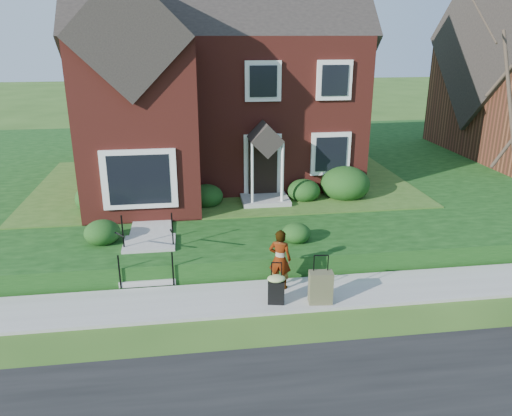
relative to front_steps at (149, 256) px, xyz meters
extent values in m
plane|color=#2D5119|center=(2.50, -1.84, -0.47)|extent=(120.00, 120.00, 0.00)
cube|color=#9E9B93|center=(2.50, -1.84, -0.43)|extent=(60.00, 1.60, 0.08)
cube|color=#10350E|center=(6.50, 9.06, -0.17)|extent=(44.00, 20.00, 0.60)
cube|color=#9E9B93|center=(0.00, 3.16, 0.16)|extent=(1.20, 6.00, 0.06)
cube|color=maroon|center=(2.50, 8.16, 2.83)|extent=(10.00, 8.00, 5.40)
cube|color=maroon|center=(-0.30, 3.36, 2.83)|extent=(3.60, 2.40, 5.40)
cube|color=white|center=(-0.30, 2.21, 1.53)|extent=(2.20, 0.30, 1.80)
cube|color=black|center=(3.70, 4.10, 1.18)|extent=(1.00, 0.12, 2.10)
cube|color=black|center=(6.10, 4.11, 1.63)|extent=(1.40, 0.10, 1.50)
cube|color=#9E9B93|center=(0.00, -0.84, -0.32)|extent=(1.40, 0.30, 0.15)
cube|color=#9E9B93|center=(0.00, -0.54, -0.17)|extent=(1.40, 0.30, 0.15)
cube|color=#9E9B93|center=(0.00, -0.24, -0.02)|extent=(1.40, 0.30, 0.15)
cube|color=#9E9B93|center=(0.00, 0.06, 0.13)|extent=(1.40, 0.30, 0.15)
cube|color=#9E9B93|center=(0.00, 0.61, 0.13)|extent=(1.40, 0.80, 0.15)
cylinder|color=black|center=(-0.65, -0.99, 0.06)|extent=(0.04, 0.04, 0.90)
cylinder|color=black|center=(-0.65, 0.21, 0.66)|extent=(0.04, 0.04, 0.90)
cylinder|color=black|center=(0.65, -0.99, 0.06)|extent=(0.04, 0.04, 0.90)
cylinder|color=black|center=(0.65, 0.21, 0.66)|extent=(0.04, 0.04, 0.90)
ellipsoid|color=#163710|center=(-1.79, 3.58, 0.64)|extent=(1.48, 1.48, 1.04)
ellipsoid|color=#163710|center=(1.72, 3.60, 0.51)|extent=(1.11, 1.11, 0.78)
ellipsoid|color=#163710|center=(5.09, 3.72, 0.52)|extent=(1.13, 1.13, 0.79)
ellipsoid|color=#163710|center=(6.60, 3.82, 0.73)|extent=(1.73, 1.73, 1.21)
ellipsoid|color=#163710|center=(-1.29, 0.84, 0.47)|extent=(0.99, 0.99, 0.69)
ellipsoid|color=#163710|center=(4.05, 0.17, 0.41)|extent=(0.80, 0.80, 0.56)
imported|color=#999999|center=(3.27, -1.48, 0.37)|extent=(0.66, 0.57, 1.54)
cube|color=black|center=(3.05, -2.24, -0.10)|extent=(0.42, 0.28, 0.58)
cylinder|color=black|center=(3.05, -2.24, 0.62)|extent=(0.23, 0.07, 0.03)
cylinder|color=black|center=(2.94, -2.24, 0.40)|extent=(0.02, 0.02, 0.44)
cylinder|color=black|center=(3.17, -2.24, 0.40)|extent=(0.02, 0.02, 0.44)
cylinder|color=black|center=(2.92, -2.24, -0.36)|extent=(0.05, 0.07, 0.06)
cylinder|color=black|center=(3.19, -2.24, -0.36)|extent=(0.05, 0.07, 0.06)
ellipsoid|color=#99B466|center=(3.05, -2.24, 0.25)|extent=(0.49, 0.42, 0.14)
cube|color=brown|center=(4.08, -2.35, 0.00)|extent=(0.57, 0.36, 0.79)
cylinder|color=black|center=(4.08, -2.35, 0.78)|extent=(0.33, 0.06, 0.03)
cylinder|color=black|center=(3.92, -2.35, 0.59)|extent=(0.02, 0.02, 0.38)
cylinder|color=black|center=(4.25, -2.35, 0.59)|extent=(0.02, 0.02, 0.38)
cylinder|color=black|center=(3.89, -2.35, -0.36)|extent=(0.05, 0.06, 0.06)
cylinder|color=black|center=(4.28, -2.35, -0.36)|extent=(0.05, 0.06, 0.06)
camera|label=1|loc=(1.14, -12.40, 5.62)|focal=35.00mm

